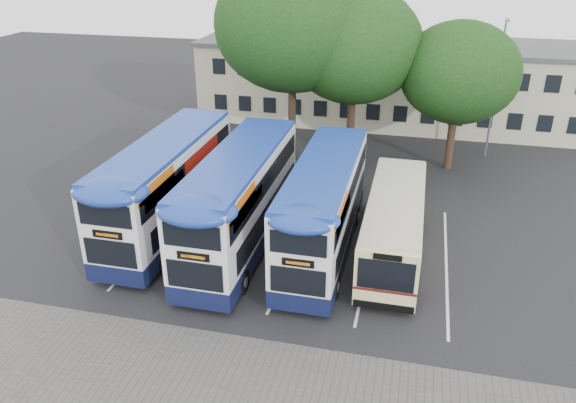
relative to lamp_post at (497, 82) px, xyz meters
The scene contains 11 objects.
ground 21.46m from the lamp_post, 106.72° to the right, with size 120.00×120.00×0.00m, color black.
bay_lines 18.57m from the lamp_post, 123.08° to the right, with size 14.12×11.00×0.01m.
depot_building 9.43m from the lamp_post, 130.53° to the left, with size 32.40×8.40×6.20m.
lamp_post is the anchor object (origin of this frame).
tree_left 13.64m from the lamp_post, 165.24° to the right, with size 9.62×9.62×12.79m.
tree_mid 9.67m from the lamp_post, 162.43° to the right, with size 8.33×8.33×11.06m.
tree_right 3.92m from the lamp_post, 132.49° to the right, with size 7.19×7.19×9.25m.
bus_dd_left 22.12m from the lamp_post, 138.12° to the right, with size 2.77×11.42×4.76m.
bus_dd_mid 19.95m from the lamp_post, 128.68° to the right, with size 2.76×11.37×4.74m.
bus_dd_right 17.47m from the lamp_post, 119.44° to the right, with size 2.62×10.81×4.50m.
bus_single 15.70m from the lamp_post, 110.11° to the right, with size 2.54×9.98×2.98m.
Camera 1 is at (1.32, -17.98, 13.67)m, focal length 35.00 mm.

